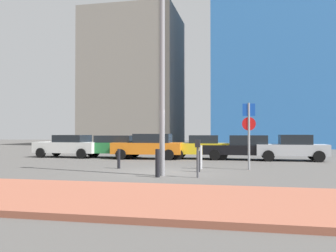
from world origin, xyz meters
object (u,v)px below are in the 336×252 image
(parked_car_yellow, at_px, (201,147))
(traffic_bollard_near, at_px, (198,161))
(parked_car_green, at_px, (110,146))
(parking_sign_post, at_px, (249,128))
(parked_car_silver, at_px, (292,148))
(traffic_bollard_mid, at_px, (201,157))
(parked_car_white, at_px, (69,146))
(parked_car_orange, at_px, (149,146))
(traffic_bollard_edge, at_px, (119,159))
(parking_meter, at_px, (198,153))
(traffic_bollard_far, at_px, (158,163))
(street_lamp, at_px, (162,46))
(parked_car_black, at_px, (244,147))

(parked_car_yellow, bearing_deg, traffic_bollard_near, -84.21)
(parked_car_green, distance_m, parking_sign_post, 10.73)
(parked_car_silver, height_order, traffic_bollard_mid, parked_car_silver)
(parked_car_white, height_order, parked_car_orange, parked_car_orange)
(traffic_bollard_near, bearing_deg, traffic_bollard_mid, 92.25)
(traffic_bollard_mid, bearing_deg, traffic_bollard_edge, -170.40)
(parked_car_orange, xyz_separation_m, parked_car_yellow, (3.23, 0.66, -0.05))
(parked_car_white, distance_m, traffic_bollard_near, 11.88)
(parked_car_silver, xyz_separation_m, traffic_bollard_near, (-4.62, -7.14, -0.33))
(parking_meter, distance_m, traffic_bollard_far, 1.53)
(street_lamp, height_order, traffic_bollard_edge, street_lamp)
(parked_car_yellow, bearing_deg, parked_car_orange, -168.39)
(parked_car_yellow, relative_size, parked_car_silver, 1.00)
(parked_car_orange, relative_size, traffic_bollard_mid, 4.17)
(traffic_bollard_mid, distance_m, traffic_bollard_edge, 3.75)
(parking_sign_post, xyz_separation_m, traffic_bollard_edge, (-5.85, -0.70, -1.42))
(street_lamp, bearing_deg, parked_car_yellow, 87.49)
(traffic_bollard_edge, bearing_deg, parking_meter, -33.33)
(parked_car_white, xyz_separation_m, parked_car_green, (2.82, 0.26, -0.00))
(street_lamp, relative_size, traffic_bollard_mid, 8.17)
(parked_car_green, bearing_deg, parked_car_white, -174.83)
(parking_meter, relative_size, traffic_bollard_mid, 1.31)
(parked_car_silver, height_order, parking_meter, parked_car_silver)
(street_lamp, height_order, traffic_bollard_far, street_lamp)
(parked_car_green, xyz_separation_m, parked_car_black, (8.60, -0.04, -0.01))
(parked_car_orange, relative_size, parked_car_silver, 1.10)
(parked_car_orange, height_order, traffic_bollard_mid, parked_car_orange)
(parking_sign_post, xyz_separation_m, street_lamp, (-3.26, -3.04, 3.11))
(parked_car_green, relative_size, traffic_bollard_mid, 4.34)
(parking_meter, height_order, traffic_bollard_edge, parking_meter)
(traffic_bollard_far, distance_m, traffic_bollard_edge, 3.72)
(parked_car_yellow, relative_size, traffic_bollard_mid, 3.79)
(parking_meter, bearing_deg, traffic_bollard_edge, 146.67)
(parked_car_white, bearing_deg, parked_car_orange, -2.51)
(parked_car_silver, xyz_separation_m, parking_sign_post, (-2.53, -5.81, 1.10))
(parking_sign_post, bearing_deg, traffic_bollard_edge, -173.21)
(parking_sign_post, height_order, traffic_bollard_far, parking_sign_post)
(traffic_bollard_edge, bearing_deg, parked_car_silver, 37.86)
(parked_car_orange, bearing_deg, parked_car_silver, 2.18)
(parked_car_black, bearing_deg, parked_car_green, 179.74)
(traffic_bollard_near, xyz_separation_m, traffic_bollard_far, (-1.24, -2.13, 0.08))
(parked_car_white, height_order, traffic_bollard_edge, parked_car_white)
(parked_car_silver, bearing_deg, traffic_bollard_near, -122.94)
(parked_car_white, xyz_separation_m, traffic_bollard_edge, (5.81, -6.43, -0.33))
(parked_car_white, distance_m, parking_sign_post, 13.04)
(parked_car_yellow, height_order, parked_car_black, parked_car_black)
(traffic_bollard_mid, height_order, traffic_bollard_edge, traffic_bollard_mid)
(parked_car_orange, distance_m, parking_sign_post, 8.26)
(parked_car_white, relative_size, parking_meter, 3.23)
(parked_car_green, bearing_deg, traffic_bollard_far, -59.75)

